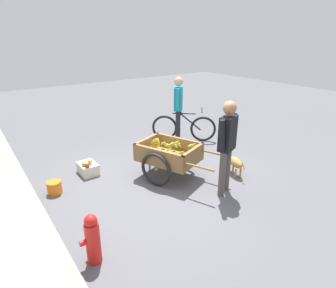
{
  "coord_description": "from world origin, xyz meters",
  "views": [
    {
      "loc": [
        -3.86,
        2.76,
        2.64
      ],
      "look_at": [
        0.1,
        -0.08,
        0.75
      ],
      "focal_mm": 30.68,
      "sensor_mm": 36.0,
      "label": 1
    }
  ],
  "objects": [
    {
      "name": "ground_plane",
      "position": [
        0.0,
        0.0,
        0.0
      ],
      "size": [
        24.0,
        24.0,
        0.0
      ],
      "primitive_type": "plane",
      "color": "#56565B"
    },
    {
      "name": "fire_hydrant",
      "position": [
        -1.06,
        1.87,
        0.33
      ],
      "size": [
        0.25,
        0.25,
        0.67
      ],
      "color": "red",
      "rests_on": "ground"
    },
    {
      "name": "cyclist_person",
      "position": [
        1.75,
        -1.59,
        0.99
      ],
      "size": [
        0.41,
        0.38,
        1.64
      ],
      "color": "black",
      "rests_on": "ground"
    },
    {
      "name": "fruit_cart",
      "position": [
        0.24,
        -0.21,
        0.44
      ],
      "size": [
        1.81,
        1.3,
        0.74
      ],
      "color": "olive",
      "rests_on": "ground"
    },
    {
      "name": "apple_crate",
      "position": [
        1.26,
        1.05,
        0.12
      ],
      "size": [
        0.44,
        0.32,
        0.31
      ],
      "color": "beige",
      "rests_on": "ground"
    },
    {
      "name": "bicycle",
      "position": [
        1.65,
        -1.71,
        0.35
      ],
      "size": [
        1.16,
        1.27,
        0.85
      ],
      "color": "black",
      "rests_on": "ground"
    },
    {
      "name": "plastic_bucket",
      "position": [
        0.88,
        1.81,
        0.11
      ],
      "size": [
        0.25,
        0.25,
        0.23
      ],
      "primitive_type": "cylinder",
      "color": "orange",
      "rests_on": "ground"
    },
    {
      "name": "vendor_person",
      "position": [
        -0.83,
        -0.62,
        0.99
      ],
      "size": [
        0.31,
        0.55,
        1.64
      ],
      "color": "#4C4742",
      "rests_on": "ground"
    },
    {
      "name": "dog",
      "position": [
        -0.43,
        -1.31,
        0.27
      ],
      "size": [
        0.65,
        0.3,
        0.4
      ],
      "color": "#AD7A38",
      "rests_on": "ground"
    }
  ]
}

